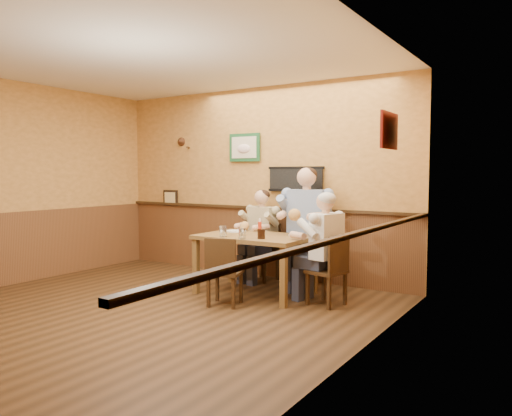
# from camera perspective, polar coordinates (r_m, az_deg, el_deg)

# --- Properties ---
(room) EXTENTS (5.02, 5.03, 2.81)m
(room) POSITION_cam_1_polar(r_m,az_deg,el_deg) (5.55, -11.74, 5.50)
(room) COLOR #311E0E
(room) RESTS_ON ground
(dining_table) EXTENTS (1.40, 0.90, 0.75)m
(dining_table) POSITION_cam_1_polar(r_m,az_deg,el_deg) (6.33, -0.14, -3.95)
(dining_table) COLOR brown
(dining_table) RESTS_ON ground
(chair_back_left) EXTENTS (0.42, 0.42, 0.82)m
(chair_back_left) POSITION_cam_1_polar(r_m,az_deg,el_deg) (7.15, 0.77, -5.05)
(chair_back_left) COLOR #3A2612
(chair_back_left) RESTS_ON ground
(chair_back_right) EXTENTS (0.53, 0.53, 1.01)m
(chair_back_right) POSITION_cam_1_polar(r_m,az_deg,el_deg) (6.78, 5.83, -4.73)
(chair_back_right) COLOR #3A2612
(chair_back_right) RESTS_ON ground
(chair_right_end) EXTENTS (0.45, 0.45, 0.83)m
(chair_right_end) POSITION_cam_1_polar(r_m,az_deg,el_deg) (5.89, 8.06, -7.01)
(chair_right_end) COLOR #3A2612
(chair_right_end) RESTS_ON ground
(chair_near_side) EXTENTS (0.46, 0.46, 0.80)m
(chair_near_side) POSITION_cam_1_polar(r_m,az_deg,el_deg) (5.84, -3.56, -7.20)
(chair_near_side) COLOR #3A2612
(chair_near_side) RESTS_ON ground
(diner_tan_shirt) EXTENTS (0.60, 0.60, 1.17)m
(diner_tan_shirt) POSITION_cam_1_polar(r_m,az_deg,el_deg) (7.12, 0.77, -3.66)
(diner_tan_shirt) COLOR tan
(diner_tan_shirt) RESTS_ON ground
(diner_blue_polo) EXTENTS (0.75, 0.75, 1.45)m
(diner_blue_polo) POSITION_cam_1_polar(r_m,az_deg,el_deg) (6.75, 5.85, -2.91)
(diner_blue_polo) COLOR #7A8FB7
(diner_blue_polo) RESTS_ON ground
(diner_white_elder) EXTENTS (0.65, 0.65, 1.18)m
(diner_white_elder) POSITION_cam_1_polar(r_m,az_deg,el_deg) (5.86, 8.08, -5.31)
(diner_white_elder) COLOR silver
(diner_white_elder) RESTS_ON ground
(water_glass_left) EXTENTS (0.10, 0.10, 0.13)m
(water_glass_left) POSITION_cam_1_polar(r_m,az_deg,el_deg) (6.17, -3.80, -2.67)
(water_glass_left) COLOR white
(water_glass_left) RESTS_ON dining_table
(water_glass_mid) EXTENTS (0.08, 0.08, 0.13)m
(water_glass_mid) POSITION_cam_1_polar(r_m,az_deg,el_deg) (5.96, -1.61, -2.94)
(water_glass_mid) COLOR silver
(water_glass_mid) RESTS_ON dining_table
(cola_tumbler) EXTENTS (0.09, 0.09, 0.12)m
(cola_tumbler) POSITION_cam_1_polar(r_m,az_deg,el_deg) (5.97, 0.61, -2.97)
(cola_tumbler) COLOR black
(cola_tumbler) RESTS_ON dining_table
(hot_sauce_bottle) EXTENTS (0.05, 0.05, 0.19)m
(hot_sauce_bottle) POSITION_cam_1_polar(r_m,az_deg,el_deg) (6.30, 0.44, -2.26)
(hot_sauce_bottle) COLOR red
(hot_sauce_bottle) RESTS_ON dining_table
(salt_shaker) EXTENTS (0.04, 0.04, 0.09)m
(salt_shaker) POSITION_cam_1_polar(r_m,az_deg,el_deg) (6.33, -1.39, -2.72)
(salt_shaker) COLOR white
(salt_shaker) RESTS_ON dining_table
(pepper_shaker) EXTENTS (0.04, 0.04, 0.09)m
(pepper_shaker) POSITION_cam_1_polar(r_m,az_deg,el_deg) (6.29, -1.44, -2.74)
(pepper_shaker) COLOR black
(pepper_shaker) RESTS_ON dining_table
(plate_far_left) EXTENTS (0.28, 0.28, 0.02)m
(plate_far_left) POSITION_cam_1_polar(r_m,az_deg,el_deg) (6.69, -2.26, -2.65)
(plate_far_left) COLOR silver
(plate_far_left) RESTS_ON dining_table
(plate_far_right) EXTENTS (0.25, 0.25, 0.01)m
(plate_far_right) POSITION_cam_1_polar(r_m,az_deg,el_deg) (6.28, 4.77, -3.10)
(plate_far_right) COLOR white
(plate_far_right) RESTS_ON dining_table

